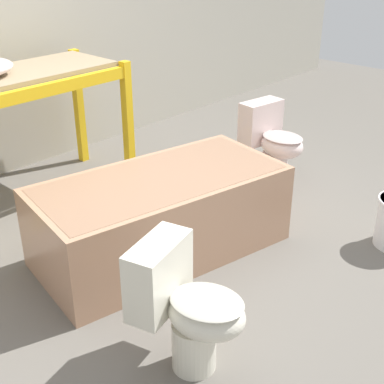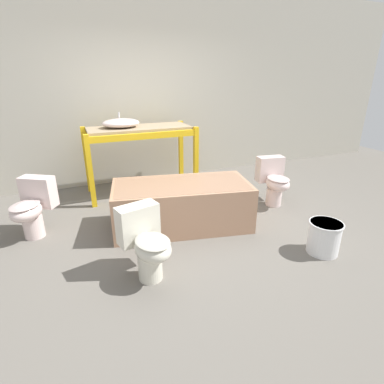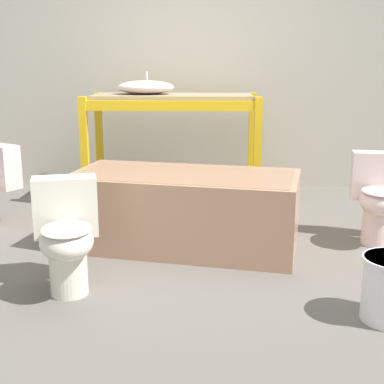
{
  "view_description": "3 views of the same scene",
  "coord_description": "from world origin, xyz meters",
  "px_view_note": "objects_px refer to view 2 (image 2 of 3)",
  "views": [
    {
      "loc": [
        -2.24,
        -2.19,
        2.02
      ],
      "look_at": [
        -0.06,
        -0.19,
        0.55
      ],
      "focal_mm": 50.0,
      "sensor_mm": 36.0,
      "label": 1
    },
    {
      "loc": [
        -1.25,
        -3.12,
        1.79
      ],
      "look_at": [
        -0.04,
        -0.18,
        0.55
      ],
      "focal_mm": 28.0,
      "sensor_mm": 36.0,
      "label": 2
    },
    {
      "loc": [
        0.12,
        -3.77,
        1.37
      ],
      "look_at": [
        0.0,
        -0.14,
        0.47
      ],
      "focal_mm": 50.0,
      "sensor_mm": 36.0,
      "label": 3
    }
  ],
  "objects_px": {
    "toilet_extra": "(32,207)",
    "bucket_white": "(324,237)",
    "toilet_near": "(147,242)",
    "bathtub_main": "(182,202)",
    "toilet_far": "(274,180)",
    "sink_basin": "(121,123)"
  },
  "relations": [
    {
      "from": "toilet_extra",
      "to": "bucket_white",
      "type": "bearing_deg",
      "value": 2.59
    },
    {
      "from": "toilet_near",
      "to": "toilet_extra",
      "type": "distance_m",
      "value": 1.65
    },
    {
      "from": "bathtub_main",
      "to": "bucket_white",
      "type": "bearing_deg",
      "value": -33.32
    },
    {
      "from": "bathtub_main",
      "to": "toilet_far",
      "type": "relative_size",
      "value": 2.63
    },
    {
      "from": "toilet_extra",
      "to": "bathtub_main",
      "type": "bearing_deg",
      "value": 17.4
    },
    {
      "from": "toilet_near",
      "to": "bucket_white",
      "type": "distance_m",
      "value": 1.88
    },
    {
      "from": "toilet_extra",
      "to": "bucket_white",
      "type": "xyz_separation_m",
      "value": [
        2.87,
        -1.6,
        -0.18
      ]
    },
    {
      "from": "toilet_extra",
      "to": "sink_basin",
      "type": "bearing_deg",
      "value": 69.34
    },
    {
      "from": "sink_basin",
      "to": "bathtub_main",
      "type": "relative_size",
      "value": 0.31
    },
    {
      "from": "bathtub_main",
      "to": "toilet_near",
      "type": "distance_m",
      "value": 1.08
    },
    {
      "from": "bucket_white",
      "to": "bathtub_main",
      "type": "bearing_deg",
      "value": 135.24
    },
    {
      "from": "bathtub_main",
      "to": "toilet_near",
      "type": "xyz_separation_m",
      "value": [
        -0.66,
        -0.85,
        0.04
      ]
    },
    {
      "from": "toilet_extra",
      "to": "toilet_far",
      "type": "bearing_deg",
      "value": 26.29
    },
    {
      "from": "bathtub_main",
      "to": "bucket_white",
      "type": "distance_m",
      "value": 1.66
    },
    {
      "from": "bathtub_main",
      "to": "toilet_far",
      "type": "xyz_separation_m",
      "value": [
        1.48,
        0.13,
        0.04
      ]
    },
    {
      "from": "sink_basin",
      "to": "toilet_near",
      "type": "relative_size",
      "value": 0.81
    },
    {
      "from": "sink_basin",
      "to": "bathtub_main",
      "type": "xyz_separation_m",
      "value": [
        0.44,
        -1.4,
        -0.8
      ]
    },
    {
      "from": "sink_basin",
      "to": "toilet_far",
      "type": "relative_size",
      "value": 0.81
    },
    {
      "from": "sink_basin",
      "to": "bathtub_main",
      "type": "height_order",
      "value": "sink_basin"
    },
    {
      "from": "toilet_far",
      "to": "bucket_white",
      "type": "xyz_separation_m",
      "value": [
        -0.3,
        -1.3,
        -0.18
      ]
    },
    {
      "from": "bathtub_main",
      "to": "toilet_extra",
      "type": "height_order",
      "value": "toilet_extra"
    },
    {
      "from": "sink_basin",
      "to": "toilet_extra",
      "type": "relative_size",
      "value": 0.81
    }
  ]
}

